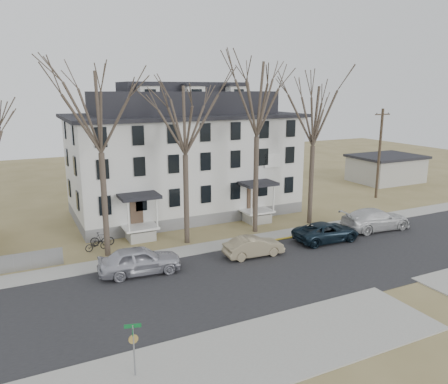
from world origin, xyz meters
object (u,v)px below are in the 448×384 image
tree_mid_left (185,116)px  tree_center (257,94)px  tree_mid_right (314,112)px  car_white (376,220)px  tree_far_left (98,106)px  bicycle_left (97,245)px  car_navy (326,232)px  car_silver (140,261)px  boarding_house (184,156)px  street_sign (134,342)px  bicycle_right (102,239)px  car_tan (254,247)px  utility_pole_far (379,153)px

tree_mid_left → tree_center: (6.00, 0.00, 1.48)m
tree_mid_right → car_white: tree_mid_right is taller
tree_far_left → bicycle_left: tree_far_left is taller
tree_mid_left → car_navy: size_ratio=2.44×
car_silver → boarding_house: bearing=-27.3°
tree_mid_left → tree_mid_right: same height
boarding_house → bicycle_left: 12.79m
tree_far_left → street_sign: 16.65m
boarding_house → bicycle_left: size_ratio=12.30×
car_navy → bicycle_right: car_navy is taller
tree_mid_right → car_silver: size_ratio=2.46×
boarding_house → bicycle_right: size_ratio=11.82×
boarding_house → tree_far_left: size_ratio=1.52×
tree_center → car_tan: size_ratio=3.46×
car_white → bicycle_right: car_white is taller
utility_pole_far → car_silver: bearing=-163.6°
boarding_house → car_navy: size_ratio=3.98×
tree_center → bicycle_left: bearing=174.5°
car_tan → bicycle_left: (-9.68, 5.96, -0.26)m
tree_mid_left → tree_center: bearing=0.0°
boarding_house → bicycle_right: (-8.99, -6.15, -4.85)m
tree_mid_left → boarding_house: bearing=69.8°
car_navy → street_sign: size_ratio=2.20×
utility_pole_far → car_silver: 29.79m
boarding_house → tree_mid_right: tree_mid_right is taller
boarding_house → tree_mid_left: size_ratio=1.63×
tree_far_left → street_sign: (-1.77, -14.06, -8.74)m
bicycle_left → street_sign: street_sign is taller
car_tan → street_sign: size_ratio=1.79×
boarding_house → bicycle_right: bearing=-145.6°
bicycle_left → street_sign: bearing=165.0°
car_tan → street_sign: (-10.91, -9.31, 0.90)m
car_silver → bicycle_left: 5.65m
car_silver → car_white: bearing=-84.5°
car_white → street_sign: bearing=117.5°
tree_mid_right → bicycle_left: bearing=176.2°
bicycle_left → utility_pole_far: bearing=-94.7°
car_navy → bicycle_right: size_ratio=2.97×
car_navy → car_white: (5.50, 0.46, 0.15)m
boarding_house → car_white: size_ratio=3.43×
boarding_house → tree_mid_left: (-3.00, -8.15, 4.22)m
car_tan → bicycle_right: size_ratio=2.42×
car_white → bicycle_right: (-21.21, 6.02, -0.35)m
car_navy → car_tan: bearing=94.5°
street_sign → utility_pole_far: bearing=45.7°
car_silver → car_tan: 7.97m
car_white → bicycle_left: size_ratio=3.59×
tree_mid_left → car_navy: (9.72, -4.47, -8.88)m
bicycle_left → boarding_house: bearing=-64.3°
tree_center → car_navy: bearing=-50.2°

